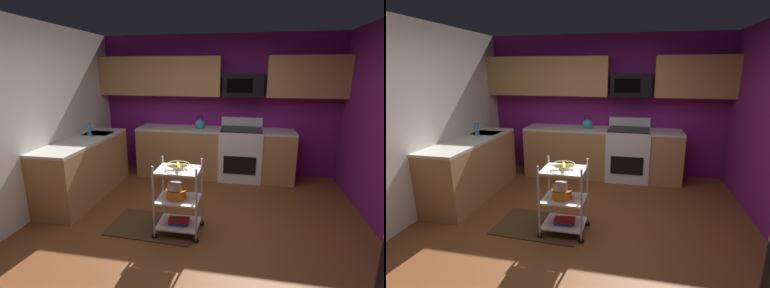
# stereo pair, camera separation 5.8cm
# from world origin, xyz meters

# --- Properties ---
(floor) EXTENTS (4.40, 4.80, 0.04)m
(floor) POSITION_xyz_m (0.00, 0.00, -0.02)
(floor) COLOR brown
(floor) RESTS_ON ground
(wall_back) EXTENTS (4.52, 0.06, 2.60)m
(wall_back) POSITION_xyz_m (0.00, 2.43, 1.30)
(wall_back) COLOR #751970
(wall_back) RESTS_ON ground
(wall_left) EXTENTS (0.06, 4.80, 2.60)m
(wall_left) POSITION_xyz_m (-2.23, 0.00, 1.30)
(wall_left) COLOR silver
(wall_left) RESTS_ON ground
(counter_run) EXTENTS (3.63, 2.46, 0.92)m
(counter_run) POSITION_xyz_m (-0.76, 1.61, 0.46)
(counter_run) COLOR #B27F4C
(counter_run) RESTS_ON ground
(oven_range) EXTENTS (0.76, 0.65, 1.10)m
(oven_range) POSITION_xyz_m (0.48, 2.10, 0.48)
(oven_range) COLOR white
(oven_range) RESTS_ON ground
(upper_cabinets) EXTENTS (4.40, 0.33, 0.70)m
(upper_cabinets) POSITION_xyz_m (-0.11, 2.23, 1.85)
(upper_cabinets) COLOR #B27F4C
(microwave) EXTENTS (0.70, 0.39, 0.40)m
(microwave) POSITION_xyz_m (0.48, 2.21, 1.70)
(microwave) COLOR black
(rolling_cart) EXTENTS (0.57, 0.42, 0.91)m
(rolling_cart) POSITION_xyz_m (-0.19, 0.07, 0.45)
(rolling_cart) COLOR silver
(rolling_cart) RESTS_ON ground
(fruit_bowl) EXTENTS (0.27, 0.27, 0.07)m
(fruit_bowl) POSITION_xyz_m (-0.19, 0.07, 0.88)
(fruit_bowl) COLOR silver
(fruit_bowl) RESTS_ON rolling_cart
(mixing_bowl_large) EXTENTS (0.25, 0.25, 0.11)m
(mixing_bowl_large) POSITION_xyz_m (-0.22, 0.07, 0.52)
(mixing_bowl_large) COLOR orange
(mixing_bowl_large) RESTS_ON rolling_cart
(mixing_bowl_small) EXTENTS (0.18, 0.18, 0.08)m
(mixing_bowl_small) POSITION_xyz_m (-0.23, 0.05, 0.62)
(mixing_bowl_small) COLOR silver
(mixing_bowl_small) RESTS_ON rolling_cart
(book_stack) EXTENTS (0.27, 0.19, 0.05)m
(book_stack) POSITION_xyz_m (-0.19, 0.07, 0.15)
(book_stack) COLOR #1E4C8C
(book_stack) RESTS_ON rolling_cart
(kettle) EXTENTS (0.21, 0.18, 0.26)m
(kettle) POSITION_xyz_m (-0.27, 2.10, 1.00)
(kettle) COLOR teal
(kettle) RESTS_ON counter_run
(dish_soap_bottle) EXTENTS (0.06, 0.06, 0.20)m
(dish_soap_bottle) POSITION_xyz_m (-1.94, 1.14, 1.02)
(dish_soap_bottle) COLOR #2D8CBF
(dish_soap_bottle) RESTS_ON counter_run
(floor_rug) EXTENTS (1.13, 0.74, 0.01)m
(floor_rug) POSITION_xyz_m (-0.55, 0.14, 0.01)
(floor_rug) COLOR #472D19
(floor_rug) RESTS_ON ground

